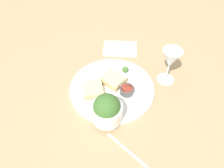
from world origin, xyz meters
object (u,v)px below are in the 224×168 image
cheese_toast_near (113,80)px  cheese_toast_far (93,89)px  wine_glass (170,60)px  napkin (120,48)px  fork (127,150)px  sauce_ramekin (127,90)px  salad_bowl (107,110)px

cheese_toast_near → cheese_toast_far: same height
wine_glass → napkin: wine_glass is taller
napkin → fork: same height
fork → cheese_toast_far: bearing=-163.8°
sauce_ramekin → fork: size_ratio=0.38×
napkin → wine_glass: bearing=31.8°
sauce_ramekin → fork: sauce_ramekin is taller
cheese_toast_near → fork: bearing=-2.2°
sauce_ramekin → napkin: 0.28m
wine_glass → napkin: (-0.23, -0.14, -0.10)m
cheese_toast_near → napkin: cheese_toast_near is taller
cheese_toast_near → wine_glass: bearing=85.8°
salad_bowl → napkin: salad_bowl is taller
cheese_toast_near → fork: size_ratio=0.81×
cheese_toast_near → fork: 0.29m
cheese_toast_far → napkin: size_ratio=0.44×
cheese_toast_near → cheese_toast_far: 0.09m
salad_bowl → sauce_ramekin: salad_bowl is taller
cheese_toast_near → cheese_toast_far: bearing=-66.8°
cheese_toast_near → napkin: size_ratio=0.64×
sauce_ramekin → cheese_toast_near: size_ratio=0.47×
sauce_ramekin → wine_glass: 0.20m
napkin → salad_bowl: bearing=-19.0°
sauce_ramekin → cheese_toast_far: 0.13m
cheese_toast_near → napkin: (-0.22, 0.08, -0.02)m
salad_bowl → cheese_toast_far: 0.14m
cheese_toast_near → wine_glass: wine_glass is taller
sauce_ramekin → fork: (0.23, -0.05, -0.03)m
cheese_toast_far → fork: bearing=16.2°
cheese_toast_near → wine_glass: 0.24m
napkin → cheese_toast_far: bearing=-32.7°
cheese_toast_near → wine_glass: size_ratio=0.75×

